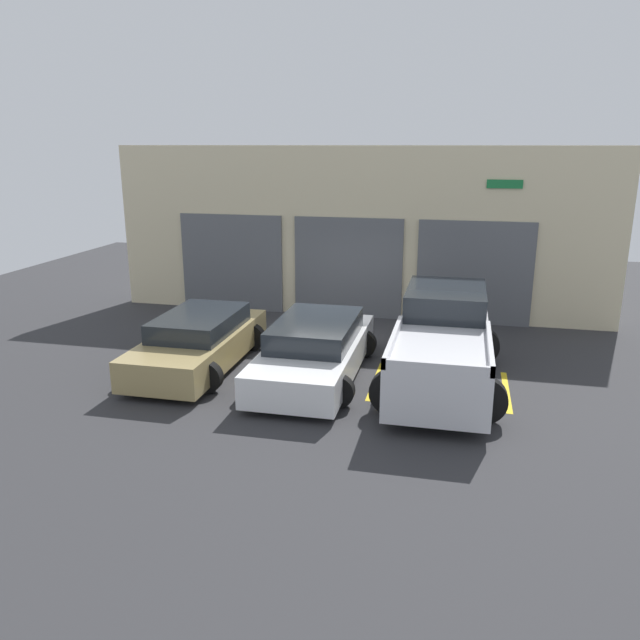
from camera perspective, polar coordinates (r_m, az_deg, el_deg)
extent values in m
plane|color=#2D2D30|center=(15.11, 1.21, -2.58)|extent=(28.00, 28.00, 0.00)
cube|color=beige|center=(17.74, 3.45, 8.01)|extent=(14.08, 0.60, 4.73)
cube|color=#595B60|center=(18.53, -8.06, 5.21)|extent=(3.06, 0.08, 2.81)
cube|color=#595B60|center=(17.60, 2.57, 4.79)|extent=(3.06, 0.08, 2.81)
cube|color=#595B60|center=(17.33, 13.92, 4.17)|extent=(3.06, 0.08, 2.81)
cube|color=#197238|center=(17.06, 16.54, 11.83)|extent=(0.90, 0.03, 0.22)
cube|color=silver|center=(12.78, 11.05, -2.98)|extent=(1.81, 5.06, 0.96)
cube|color=#1E2328|center=(13.90, 11.44, 1.80)|extent=(1.67, 2.28, 0.56)
cube|color=silver|center=(11.57, 6.69, -1.81)|extent=(0.08, 2.78, 0.18)
cube|color=silver|center=(11.53, 15.28, -2.34)|extent=(0.08, 2.78, 0.18)
cube|color=silver|center=(10.24, 10.67, -4.35)|extent=(1.81, 0.08, 0.18)
cylinder|color=black|center=(14.39, 8.07, -1.89)|extent=(0.85, 0.22, 0.85)
cylinder|color=black|center=(14.36, 14.42, -2.28)|extent=(0.85, 0.22, 0.85)
cylinder|color=black|center=(11.45, 6.66, -6.56)|extent=(0.85, 0.22, 0.85)
cylinder|color=black|center=(11.42, 14.68, -7.08)|extent=(0.85, 0.22, 0.85)
cube|color=white|center=(13.18, -0.49, -3.29)|extent=(1.81, 4.71, 0.62)
cube|color=#1E2328|center=(13.12, -0.37, -0.91)|extent=(1.59, 2.59, 0.45)
cylinder|color=black|center=(14.75, -2.18, -1.76)|extent=(0.62, 0.22, 0.62)
cylinder|color=black|center=(14.44, 3.93, -2.19)|extent=(0.62, 0.22, 0.62)
cylinder|color=black|center=(12.12, -5.77, -5.83)|extent=(0.62, 0.22, 0.62)
cylinder|color=black|center=(11.74, 1.66, -6.50)|extent=(0.62, 0.22, 0.62)
cube|color=#9E8956|center=(13.99, -11.01, -2.40)|extent=(1.71, 4.38, 0.64)
cube|color=#1E2328|center=(13.93, -10.94, -0.21)|extent=(1.51, 2.41, 0.41)
cylinder|color=black|center=(15.51, -11.51, -1.17)|extent=(0.64, 0.22, 0.64)
cylinder|color=black|center=(14.97, -6.29, -1.56)|extent=(0.64, 0.22, 0.64)
cylinder|color=black|center=(13.22, -16.30, -4.50)|extent=(0.64, 0.22, 0.64)
cylinder|color=black|center=(12.58, -10.33, -5.15)|extent=(0.64, 0.22, 0.64)
cube|color=gold|center=(14.70, -15.61, -3.69)|extent=(0.12, 2.20, 0.01)
cube|color=gold|center=(13.68, -5.85, -4.64)|extent=(0.12, 2.20, 0.01)
cube|color=gold|center=(13.11, 5.13, -5.55)|extent=(0.12, 2.20, 0.01)
cube|color=gold|center=(13.06, 16.68, -6.28)|extent=(0.12, 2.20, 0.01)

